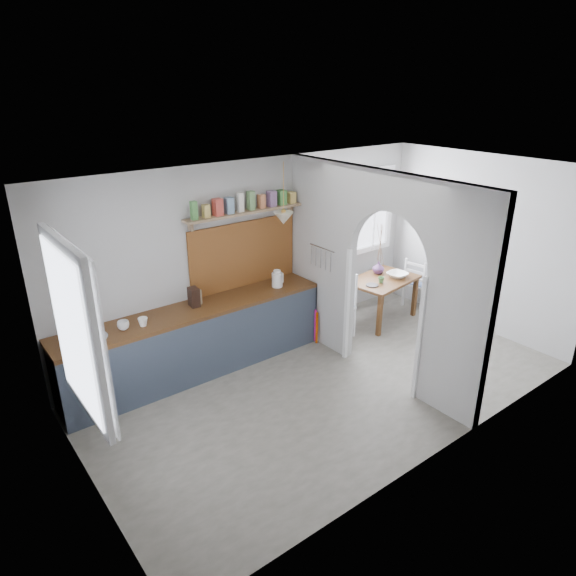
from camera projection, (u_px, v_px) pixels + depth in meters
floor at (330, 385)px, 6.41m from camera, size 5.80×3.20×0.01m
ceiling at (338, 176)px, 5.43m from camera, size 5.80×3.20×0.01m
walls at (333, 289)px, 5.92m from camera, size 5.81×3.21×2.60m
partition at (373, 263)px, 6.30m from camera, size 0.12×3.20×2.60m
kitchen_window at (73, 331)px, 4.16m from camera, size 0.10×1.16×1.50m
nook_window at (352, 214)px, 7.97m from camera, size 1.76×0.10×1.30m
counter at (196, 339)px, 6.57m from camera, size 3.50×0.60×0.90m
sink at (89, 339)px, 5.65m from camera, size 0.40×0.40×0.02m
backsplash at (244, 254)px, 6.94m from camera, size 1.65×0.03×0.90m
shelf at (246, 207)px, 6.63m from camera, size 1.75×0.20×0.21m
pendant_lamp at (284, 218)px, 6.63m from camera, size 0.26×0.26×0.16m
utensil_rail at (322, 248)px, 6.87m from camera, size 0.02×0.50×0.02m
dining_table at (381, 299)px, 8.05m from camera, size 1.20×0.89×0.69m
chair_left at (337, 302)px, 7.57m from camera, size 0.58×0.58×0.98m
chair_right at (419, 282)px, 8.52m from camera, size 0.44×0.44×0.84m
kettle at (277, 278)px, 7.01m from camera, size 0.21×0.17×0.24m
mug_a at (143, 322)px, 5.91m from camera, size 0.14×0.14×0.10m
mug_b at (123, 325)px, 5.83m from camera, size 0.15×0.15×0.10m
knife_block at (194, 297)px, 6.41m from camera, size 0.12×0.16×0.24m
jar at (198, 297)px, 6.49m from camera, size 0.14×0.14×0.18m
towel_magenta at (315, 325)px, 7.34m from camera, size 0.02×0.03×0.49m
towel_orange at (317, 328)px, 7.33m from camera, size 0.02×0.03×0.48m
bowl at (397, 275)px, 7.97m from camera, size 0.33×0.33×0.08m
table_cup at (381, 280)px, 7.74m from camera, size 0.13×0.13×0.09m
plate at (372, 285)px, 7.65m from camera, size 0.23×0.23×0.02m
vase at (378, 268)px, 8.10m from camera, size 0.20×0.20×0.19m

